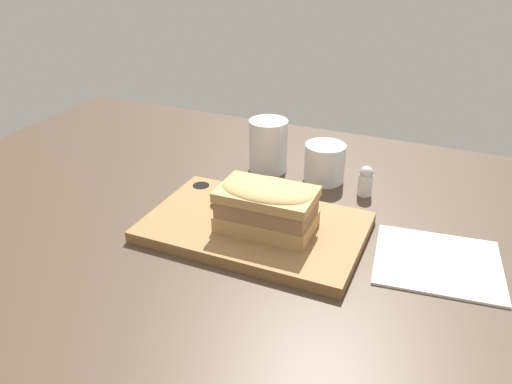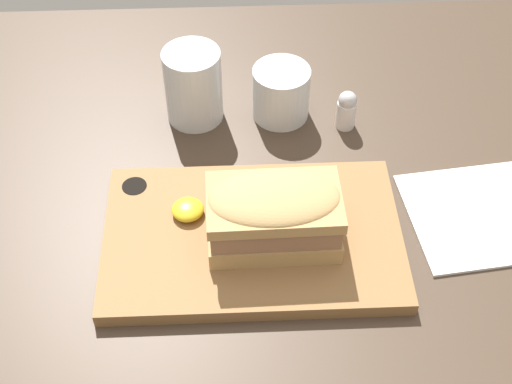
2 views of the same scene
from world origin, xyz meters
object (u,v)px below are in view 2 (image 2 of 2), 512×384
Objects in this scene: serving_board at (252,237)px; water_glass at (194,90)px; sandwich at (274,213)px; napkin at (483,215)px; salt_shaker at (346,109)px; wine_glass at (281,95)px.

water_glass is at bearing 107.03° from serving_board.
sandwich reaches higher than napkin.
salt_shaker is (20.40, -2.96, -1.67)cm from water_glass.
napkin is at bearing 5.72° from serving_board.
wine_glass is 9.09cm from salt_shaker.
wine_glass is at bearing 84.17° from sandwich.
serving_board is 4.44× the size of wine_glass.
serving_board is 5.69cm from sandwich.
water_glass is at bearing 150.50° from napkin.
napkin is 3.43× the size of salt_shaker.
sandwich is 25.34cm from water_glass.
salt_shaker is at bearing 61.78° from sandwich.
water_glass reaches higher than serving_board.
sandwich is (2.43, -0.82, 5.07)cm from serving_board.
napkin is (23.33, -19.70, -3.06)cm from wine_glass.
serving_board is 23.96cm from salt_shaker.
wine_glass is at bearing 77.93° from serving_board.
serving_board is 23.15cm from wine_glass.
serving_board is 1.76× the size of napkin.
water_glass is (-9.38, 23.50, -1.44)cm from sandwich.
sandwich is at bearing -18.69° from serving_board.
sandwich is 1.92× the size of wine_glass.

